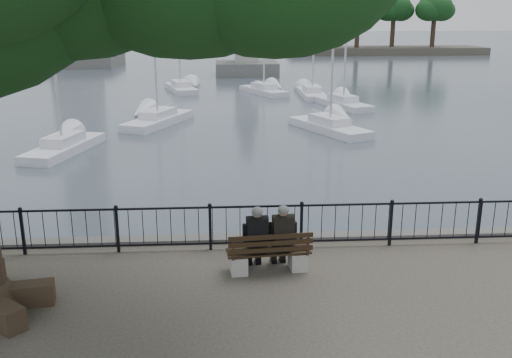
{
  "coord_description": "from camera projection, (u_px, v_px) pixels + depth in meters",
  "views": [
    {
      "loc": [
        -0.73,
        -9.16,
        4.99
      ],
      "look_at": [
        0.0,
        2.5,
        1.6
      ],
      "focal_mm": 40.0,
      "sensor_mm": 36.0,
      "label": 1
    }
  ],
  "objects": [
    {
      "name": "person_right",
      "position": [
        282.0,
        239.0,
        11.43
      ],
      "size": [
        0.43,
        0.72,
        1.4
      ],
      "color": "black",
      "rests_on": "ground"
    },
    {
      "name": "person_left",
      "position": [
        256.0,
        241.0,
        11.36
      ],
      "size": [
        0.43,
        0.72,
        1.4
      ],
      "color": "black",
      "rests_on": "ground"
    },
    {
      "name": "sailboat_g",
      "position": [
        312.0,
        92.0,
        42.78
      ],
      "size": [
        1.64,
        5.75,
        11.63
      ],
      "color": "silver",
      "rests_on": "ground"
    },
    {
      "name": "sailboat_f",
      "position": [
        264.0,
        89.0,
        44.45
      ],
      "size": [
        3.61,
        5.63,
        11.26
      ],
      "color": "silver",
      "rests_on": "ground"
    },
    {
      "name": "sailboat_d",
      "position": [
        342.0,
        103.0,
        38.05
      ],
      "size": [
        3.21,
        5.79,
        9.77
      ],
      "color": "silver",
      "rests_on": "ground"
    },
    {
      "name": "sailboat_c",
      "position": [
        329.0,
        126.0,
        30.11
      ],
      "size": [
        3.79,
        5.86,
        10.52
      ],
      "color": "silver",
      "rests_on": "ground"
    },
    {
      "name": "railing",
      "position": [
        256.0,
        225.0,
        12.45
      ],
      "size": [
        22.06,
        0.06,
        1.0
      ],
      "color": "black",
      "rests_on": "ground"
    },
    {
      "name": "sailboat_h",
      "position": [
        181.0,
        87.0,
        45.85
      ],
      "size": [
        3.09,
        6.14,
        12.85
      ],
      "color": "silver",
      "rests_on": "ground"
    },
    {
      "name": "far_shore",
      "position": [
        391.0,
        28.0,
        87.08
      ],
      "size": [
        30.0,
        8.6,
        9.18
      ],
      "color": "#403A31",
      "rests_on": "ground"
    },
    {
      "name": "sailboat_a",
      "position": [
        64.0,
        146.0,
        25.57
      ],
      "size": [
        2.74,
        5.54,
        9.69
      ],
      "color": "silver",
      "rests_on": "ground"
    },
    {
      "name": "lion_monument",
      "position": [
        246.0,
        52.0,
        57.83
      ],
      "size": [
        6.23,
        6.23,
        9.14
      ],
      "color": "#53524D",
      "rests_on": "ground"
    },
    {
      "name": "bench",
      "position": [
        269.0,
        257.0,
        11.39
      ],
      "size": [
        1.71,
        0.65,
        0.88
      ],
      "color": "#999895",
      "rests_on": "ground"
    },
    {
      "name": "sailboat_b",
      "position": [
        158.0,
        118.0,
        32.05
      ],
      "size": [
        3.77,
        6.01,
        13.27
      ],
      "color": "silver",
      "rests_on": "ground"
    },
    {
      "name": "harbor",
      "position": [
        255.0,
        260.0,
        13.23
      ],
      "size": [
        260.0,
        260.0,
        1.2
      ],
      "color": "#53524D",
      "rests_on": "ground"
    }
  ]
}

